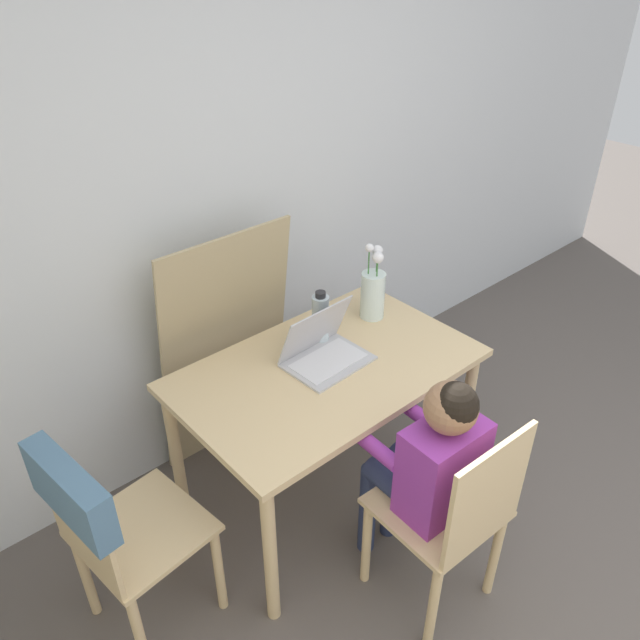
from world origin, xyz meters
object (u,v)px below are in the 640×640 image
at_px(chair_occupied, 451,516).
at_px(chair_spare, 103,521).
at_px(person_seated, 430,460).
at_px(flower_vase, 373,291).
at_px(water_bottle, 321,318).
at_px(laptop, 323,348).

xyz_separation_m(chair_occupied, chair_spare, (-0.96, 0.65, 0.14)).
height_order(chair_spare, person_seated, person_seated).
bearing_deg(person_seated, chair_occupied, 90.00).
distance_m(flower_vase, water_bottle, 0.30).
relative_size(chair_spare, flower_vase, 2.51).
height_order(person_seated, flower_vase, flower_vase).
xyz_separation_m(chair_occupied, flower_vase, (0.43, 0.83, 0.39)).
height_order(chair_occupied, person_seated, person_seated).
relative_size(chair_occupied, flower_vase, 2.48).
distance_m(chair_occupied, chair_spare, 1.17).
height_order(chair_spare, flower_vase, flower_vase).
xyz_separation_m(laptop, water_bottle, (0.08, 0.11, 0.06)).
xyz_separation_m(chair_spare, water_bottle, (1.08, 0.18, 0.23)).
distance_m(chair_occupied, water_bottle, 0.92).
bearing_deg(person_seated, laptop, -90.92).
xyz_separation_m(flower_vase, water_bottle, (-0.30, 0.01, -0.02)).
relative_size(laptop, flower_vase, 0.95).
height_order(person_seated, water_bottle, person_seated).
distance_m(chair_occupied, laptop, 0.79).
bearing_deg(person_seated, chair_spare, -26.41).
height_order(laptop, water_bottle, same).
bearing_deg(chair_occupied, chair_spare, -31.84).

